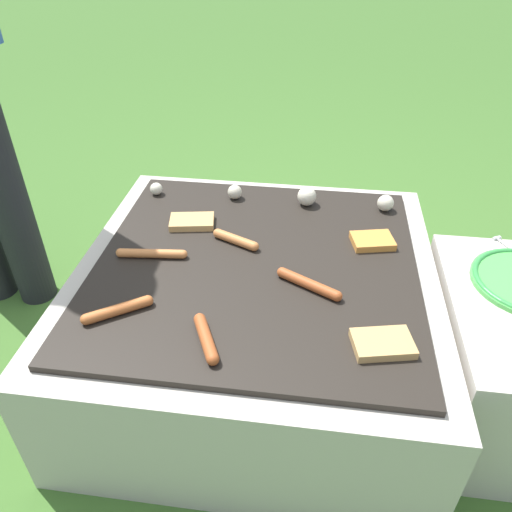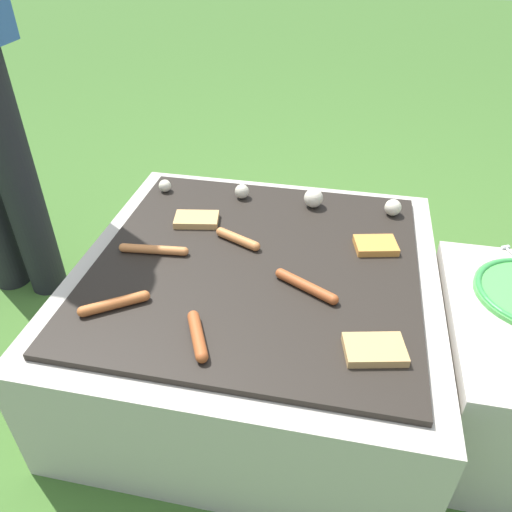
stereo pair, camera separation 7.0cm
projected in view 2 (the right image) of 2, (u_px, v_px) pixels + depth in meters
The scene contains 11 objects.
ground_plane at pixel (256, 361), 1.56m from camera, with size 14.00×14.00×0.00m, color #3D6628.
grill at pixel (256, 316), 1.44m from camera, with size 0.96×0.96×0.39m.
sausage_back_right at pixel (114, 304), 1.17m from camera, with size 0.15×0.11×0.03m.
sausage_front_center at pixel (197, 336), 1.09m from camera, with size 0.08×0.14×0.03m.
sausage_front_left at pixel (154, 249), 1.35m from camera, with size 0.19×0.04×0.02m.
sausage_mid_right at pixel (306, 286), 1.23m from camera, with size 0.17×0.10×0.03m.
sausage_front_right at pixel (238, 239), 1.39m from camera, with size 0.14×0.08×0.03m.
bread_slice_left at pixel (375, 349), 1.06m from camera, with size 0.14×0.11×0.02m.
bread_slice_right at pixel (197, 220), 1.48m from camera, with size 0.14×0.10×0.02m.
bread_slice_center at pixel (376, 245), 1.37m from camera, with size 0.13×0.11×0.02m.
mushroom_row at pixel (299, 197), 1.56m from camera, with size 0.77×0.06×0.06m.
Camera 2 is at (0.21, -1.04, 1.18)m, focal length 35.00 mm.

